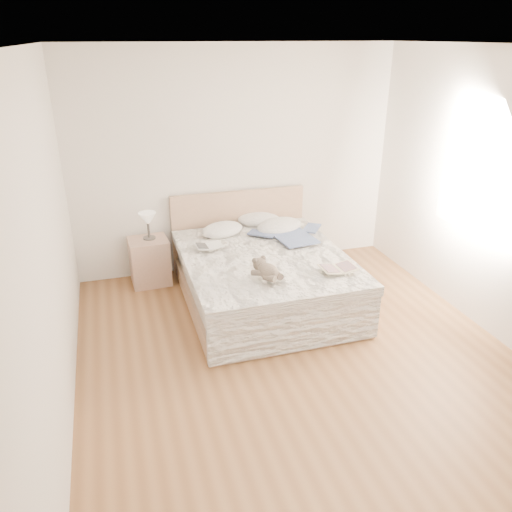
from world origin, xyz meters
name	(u,v)px	position (x,y,z in m)	size (l,w,h in m)	color
floor	(300,359)	(0.00, 0.00, 0.00)	(4.00, 4.50, 0.00)	brown
ceiling	(314,45)	(0.00, 0.00, 2.70)	(4.00, 4.50, 0.00)	white
wall_back	(236,162)	(0.00, 2.25, 1.35)	(4.00, 0.02, 2.70)	silver
wall_front	(504,396)	(0.00, -2.25, 1.35)	(4.00, 0.02, 2.70)	silver
wall_left	(47,251)	(-2.00, 0.00, 1.35)	(0.02, 4.50, 2.70)	silver
wall_right	(506,201)	(2.00, 0.00, 1.35)	(0.02, 4.50, 2.70)	silver
window	(485,183)	(1.99, 0.30, 1.45)	(0.02, 1.30, 1.10)	white
bed	(262,276)	(0.00, 1.19, 0.31)	(1.72, 2.14, 1.00)	tan
nightstand	(150,261)	(-1.16, 2.00, 0.28)	(0.45, 0.40, 0.56)	tan
table_lamp	(148,220)	(-1.14, 2.03, 0.79)	(0.27, 0.27, 0.32)	#46423D
pillow_left	(222,230)	(-0.29, 1.86, 0.64)	(0.54, 0.38, 0.16)	white
pillow_middle	(259,220)	(0.24, 2.08, 0.64)	(0.55, 0.38, 0.16)	white
pillow_right	(279,226)	(0.40, 1.78, 0.64)	(0.60, 0.42, 0.18)	silver
blouse	(293,236)	(0.45, 1.44, 0.63)	(0.63, 0.67, 0.03)	#3B4C77
photo_book	(209,246)	(-0.55, 1.43, 0.63)	(0.30, 0.21, 0.02)	white
childrens_book	(338,269)	(0.57, 0.49, 0.63)	(0.36, 0.25, 0.02)	beige
teddy_bear	(268,277)	(-0.16, 0.48, 0.65)	(0.22, 0.32, 0.17)	brown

